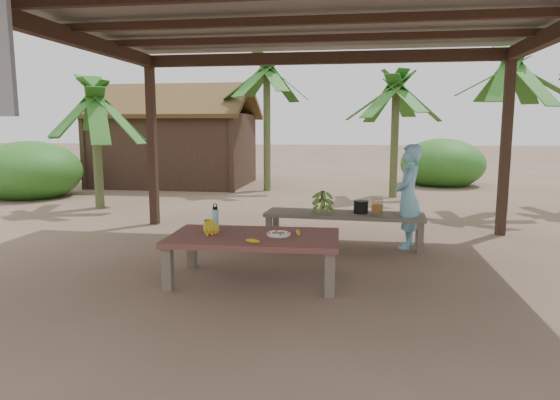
# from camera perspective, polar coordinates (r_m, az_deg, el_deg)

# --- Properties ---
(ground) EXTENTS (80.00, 80.00, 0.00)m
(ground) POSITION_cam_1_polar(r_m,az_deg,el_deg) (5.92, 2.72, -7.79)
(ground) COLOR brown
(ground) RESTS_ON ground
(pavilion) EXTENTS (6.60, 5.60, 2.95)m
(pavilion) POSITION_cam_1_polar(r_m,az_deg,el_deg) (5.79, 2.77, 19.63)
(pavilion) COLOR black
(pavilion) RESTS_ON ground
(work_table) EXTENTS (1.83, 1.06, 0.50)m
(work_table) POSITION_cam_1_polar(r_m,az_deg,el_deg) (5.36, -2.98, -4.71)
(work_table) COLOR brown
(work_table) RESTS_ON ground
(bench) EXTENTS (2.23, 0.73, 0.45)m
(bench) POSITION_cam_1_polar(r_m,az_deg,el_deg) (7.05, 7.33, -1.93)
(bench) COLOR brown
(bench) RESTS_ON ground
(ripe_banana_bunch) EXTENTS (0.30, 0.26, 0.17)m
(ripe_banana_bunch) POSITION_cam_1_polar(r_m,az_deg,el_deg) (5.48, -8.47, -2.93)
(ripe_banana_bunch) COLOR yellow
(ripe_banana_bunch) RESTS_ON work_table
(plate) EXTENTS (0.26, 0.26, 0.04)m
(plate) POSITION_cam_1_polar(r_m,az_deg,el_deg) (5.31, -0.16, -3.93)
(plate) COLOR white
(plate) RESTS_ON work_table
(loose_banana_front) EXTENTS (0.15, 0.08, 0.04)m
(loose_banana_front) POSITION_cam_1_polar(r_m,az_deg,el_deg) (4.99, -3.14, -4.70)
(loose_banana_front) COLOR yellow
(loose_banana_front) RESTS_ON work_table
(loose_banana_side) EXTENTS (0.08, 0.16, 0.04)m
(loose_banana_side) POSITION_cam_1_polar(r_m,az_deg,el_deg) (5.36, 2.08, -3.76)
(loose_banana_side) COLOR yellow
(loose_banana_side) RESTS_ON work_table
(water_flask) EXTENTS (0.08, 0.08, 0.29)m
(water_flask) POSITION_cam_1_polar(r_m,az_deg,el_deg) (5.68, -7.40, -2.09)
(water_flask) COLOR #3AADB7
(water_flask) RESTS_ON work_table
(green_banana_stalk) EXTENTS (0.30, 0.30, 0.32)m
(green_banana_stalk) POSITION_cam_1_polar(r_m,az_deg,el_deg) (7.05, 4.91, -0.12)
(green_banana_stalk) COLOR #598C2D
(green_banana_stalk) RESTS_ON bench
(cooking_pot) EXTENTS (0.20, 0.20, 0.17)m
(cooking_pot) POSITION_cam_1_polar(r_m,az_deg,el_deg) (7.05, 9.23, -0.83)
(cooking_pot) COLOR black
(cooking_pot) RESTS_ON bench
(skewer_rack) EXTENTS (0.18, 0.09, 0.24)m
(skewer_rack) POSITION_cam_1_polar(r_m,az_deg,el_deg) (6.95, 11.05, -0.70)
(skewer_rack) COLOR #A57F47
(skewer_rack) RESTS_ON bench
(woman) EXTENTS (0.44, 0.58, 1.42)m
(woman) POSITION_cam_1_polar(r_m,az_deg,el_deg) (6.99, 14.45, 0.39)
(woman) COLOR #70B5D4
(woman) RESTS_ON ground
(hut) EXTENTS (4.40, 3.43, 2.85)m
(hut) POSITION_cam_1_polar(r_m,az_deg,el_deg) (14.58, -11.76, 6.08)
(hut) COLOR black
(hut) RESTS_ON ground
(banana_plant_ne) EXTENTS (1.80, 1.80, 3.04)m
(banana_plant_ne) POSITION_cam_1_polar(r_m,az_deg,el_deg) (10.56, 24.92, 12.52)
(banana_plant_ne) COLOR #596638
(banana_plant_ne) RESTS_ON ground
(banana_plant_n) EXTENTS (1.80, 1.80, 2.80)m
(banana_plant_n) POSITION_cam_1_polar(r_m,az_deg,el_deg) (11.94, 13.11, 11.40)
(banana_plant_n) COLOR #596638
(banana_plant_n) RESTS_ON ground
(banana_plant_nw) EXTENTS (1.80, 1.80, 3.34)m
(banana_plant_nw) POSITION_cam_1_polar(r_m,az_deg,el_deg) (12.91, -1.53, 13.72)
(banana_plant_nw) COLOR #596638
(banana_plant_nw) RESTS_ON ground
(banana_plant_w) EXTENTS (1.80, 1.80, 2.43)m
(banana_plant_w) POSITION_cam_1_polar(r_m,az_deg,el_deg) (10.68, -20.38, 9.55)
(banana_plant_w) COLOR #596638
(banana_plant_w) RESTS_ON ground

